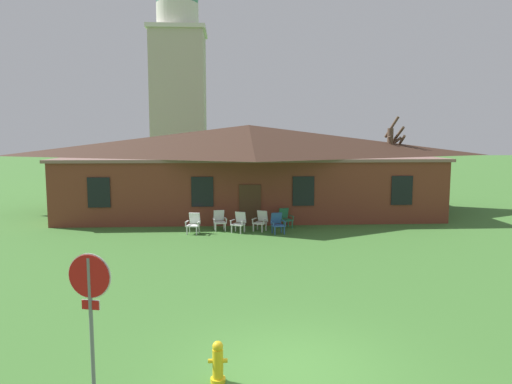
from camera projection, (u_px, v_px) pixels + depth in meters
ground_plane at (293, 369)px, 9.28m from camera, size 200.00×200.00×0.00m
brick_building at (249, 167)px, 28.76m from camera, size 21.18×10.40×5.19m
dome_tower at (179, 86)px, 43.88m from camera, size 5.18×5.18×19.93m
stop_sign at (90, 295)px, 8.28m from camera, size 0.79×0.23×2.52m
lawn_chair_by_porch at (194, 223)px, 22.18m from camera, size 0.72×0.76×0.96m
lawn_chair_near_door at (219, 220)px, 22.97m from camera, size 0.71×0.74×0.96m
lawn_chair_left_end at (239, 222)px, 22.45m from camera, size 0.80×0.84×0.96m
lawn_chair_middle at (261, 220)px, 22.82m from camera, size 0.83×0.86×0.96m
lawn_chair_right_end at (277, 223)px, 22.20m from camera, size 0.72×0.76×0.96m
lawn_chair_far_side at (285, 217)px, 23.62m from camera, size 0.76×0.81×0.96m
bare_tree_beside_building at (391, 162)px, 29.16m from camera, size 1.12×1.31×5.74m
fire_hydrant at (218, 363)px, 8.77m from camera, size 0.36×0.28×0.79m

